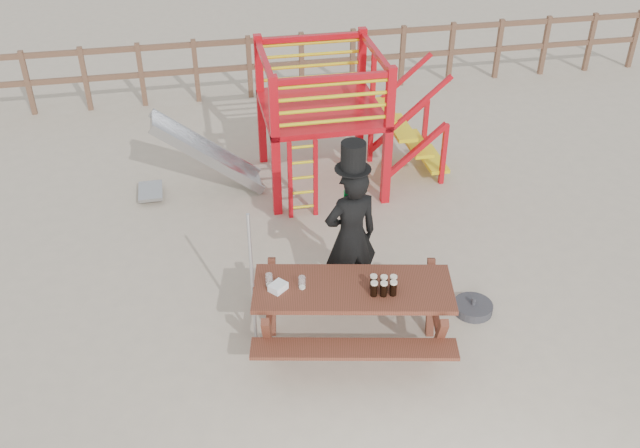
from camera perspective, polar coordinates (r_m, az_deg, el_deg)
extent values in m
plane|color=#B8A88F|center=(8.26, 3.67, -9.01)|extent=(60.00, 60.00, 0.00)
cube|color=brown|center=(13.70, -3.64, 14.54)|extent=(15.00, 0.06, 0.10)
cube|color=brown|center=(13.87, -3.56, 12.57)|extent=(15.00, 0.06, 0.10)
cube|color=brown|center=(14.05, -22.34, 10.38)|extent=(0.09, 0.09, 1.20)
cube|color=brown|center=(13.89, -18.27, 10.96)|extent=(0.09, 0.09, 1.20)
cube|color=brown|center=(13.79, -14.10, 11.50)|extent=(0.09, 0.09, 1.20)
cube|color=brown|center=(13.77, -9.89, 11.97)|extent=(0.09, 0.09, 1.20)
cube|color=brown|center=(13.82, -5.66, 12.39)|extent=(0.09, 0.09, 1.20)
cube|color=brown|center=(13.94, -1.48, 12.73)|extent=(0.09, 0.09, 1.20)
cube|color=brown|center=(14.14, 2.62, 13.01)|extent=(0.09, 0.09, 1.20)
cube|color=brown|center=(14.39, 6.60, 13.21)|extent=(0.09, 0.09, 1.20)
cube|color=brown|center=(14.72, 10.43, 13.35)|extent=(0.09, 0.09, 1.20)
cube|color=brown|center=(15.10, 14.08, 13.43)|extent=(0.09, 0.09, 1.20)
cube|color=brown|center=(15.54, 17.54, 13.46)|extent=(0.09, 0.09, 1.20)
cube|color=brown|center=(16.02, 20.80, 13.44)|extent=(0.09, 0.09, 1.20)
cube|color=brown|center=(16.56, 23.86, 13.38)|extent=(0.09, 0.09, 1.20)
cube|color=red|center=(9.82, -3.60, 6.08)|extent=(0.12, 0.12, 2.10)
cube|color=red|center=(10.12, 5.47, 6.89)|extent=(0.12, 0.12, 2.10)
cube|color=red|center=(11.25, -4.78, 9.79)|extent=(0.12, 0.12, 2.10)
cube|color=red|center=(11.52, 3.27, 10.43)|extent=(0.12, 0.12, 2.10)
cube|color=red|center=(10.58, 0.09, 9.18)|extent=(1.72, 1.72, 0.08)
cube|color=red|center=(9.54, 1.06, 11.59)|extent=(1.60, 0.08, 0.08)
cube|color=red|center=(11.01, -0.75, 14.67)|extent=(1.60, 0.08, 0.08)
cube|color=red|center=(10.15, -4.45, 12.90)|extent=(0.08, 1.60, 0.08)
cube|color=red|center=(10.45, 4.52, 13.50)|extent=(0.08, 1.60, 0.08)
cylinder|color=yellow|center=(9.79, 1.02, 8.23)|extent=(1.50, 0.05, 0.05)
cylinder|color=yellow|center=(11.23, -0.73, 11.68)|extent=(1.50, 0.05, 0.05)
cylinder|color=yellow|center=(9.72, 1.03, 9.19)|extent=(1.50, 0.05, 0.05)
cylinder|color=yellow|center=(11.16, -0.73, 12.54)|extent=(1.50, 0.05, 0.05)
cylinder|color=yellow|center=(9.64, 1.04, 10.16)|extent=(1.50, 0.05, 0.05)
cylinder|color=yellow|center=(11.10, -0.74, 13.40)|extent=(1.50, 0.05, 0.05)
cylinder|color=yellow|center=(9.57, 1.05, 11.15)|extent=(1.50, 0.05, 0.05)
cylinder|color=yellow|center=(11.04, -0.75, 14.28)|extent=(1.50, 0.05, 0.05)
cube|color=red|center=(9.93, -2.41, 3.48)|extent=(0.06, 0.06, 1.20)
cube|color=red|center=(9.98, -0.36, 3.69)|extent=(0.06, 0.06, 1.20)
cylinder|color=yellow|center=(10.18, -1.35, 1.40)|extent=(0.36, 0.04, 0.04)
cylinder|color=yellow|center=(10.06, -1.37, 2.55)|extent=(0.36, 0.04, 0.04)
cylinder|color=yellow|center=(9.93, -1.38, 3.74)|extent=(0.36, 0.04, 0.04)
cylinder|color=yellow|center=(9.82, -1.40, 4.95)|extent=(0.36, 0.04, 0.04)
cylinder|color=yellow|center=(9.70, -1.42, 6.19)|extent=(0.36, 0.04, 0.04)
cube|color=yellow|center=(10.84, 5.08, 8.98)|extent=(0.30, 0.90, 0.06)
cube|color=yellow|center=(11.04, 6.42, 7.66)|extent=(0.30, 0.90, 0.06)
cube|color=yellow|center=(11.26, 7.69, 6.39)|extent=(0.30, 0.90, 0.06)
cube|color=yellow|center=(11.48, 8.92, 5.16)|extent=(0.30, 0.90, 0.06)
cube|color=red|center=(10.78, 7.66, 5.80)|extent=(0.95, 0.08, 0.86)
cube|color=red|center=(11.54, 6.29, 7.87)|extent=(0.95, 0.08, 0.86)
cube|color=#ACAFB3|center=(10.67, -8.94, 5.49)|extent=(1.53, 0.55, 1.21)
cube|color=#ACAFB3|center=(10.41, -8.87, 5.00)|extent=(1.58, 0.04, 1.28)
cube|color=#ACAFB3|center=(10.89, -9.06, 6.34)|extent=(1.58, 0.04, 1.28)
cube|color=#ACAFB3|center=(10.94, -13.40, 2.57)|extent=(0.35, 0.55, 0.05)
cube|color=maroon|center=(7.64, 2.66, -5.20)|extent=(2.25, 1.21, 0.05)
cube|color=maroon|center=(7.41, 2.75, -9.96)|extent=(2.15, 0.72, 0.04)
cube|color=maroon|center=(8.30, 2.47, -4.37)|extent=(2.15, 0.72, 0.04)
cube|color=maroon|center=(7.93, -4.02, -7.50)|extent=(0.34, 1.27, 0.77)
cube|color=maroon|center=(8.00, 9.13, -7.47)|extent=(0.34, 1.27, 0.77)
imported|color=black|center=(8.25, 2.49, -1.04)|extent=(0.72, 0.54, 1.79)
cube|color=#0C8B30|center=(8.24, 2.12, 0.72)|extent=(0.07, 0.03, 0.42)
cylinder|color=black|center=(7.77, 2.65, 4.43)|extent=(0.41, 0.41, 0.01)
cylinder|color=black|center=(7.69, 2.68, 5.48)|extent=(0.27, 0.27, 0.31)
cube|color=white|center=(7.75, 2.29, 6.64)|extent=(0.14, 0.03, 0.04)
cylinder|color=#B2B2B7|center=(7.63, -5.44, -4.70)|extent=(0.04, 0.04, 1.74)
cylinder|color=#323236|center=(8.74, 12.13, -6.55)|extent=(0.47, 0.47, 0.11)
cylinder|color=#323236|center=(8.67, 12.20, -6.05)|extent=(0.05, 0.05, 0.09)
cube|color=white|center=(7.56, -3.37, -5.05)|extent=(0.23, 0.22, 0.08)
cylinder|color=black|center=(7.48, 4.34, -5.26)|extent=(0.07, 0.07, 0.15)
cylinder|color=beige|center=(7.43, 4.36, -4.74)|extent=(0.08, 0.08, 0.02)
cylinder|color=black|center=(7.49, 5.12, -5.27)|extent=(0.07, 0.07, 0.15)
cylinder|color=beige|center=(7.44, 5.15, -4.75)|extent=(0.08, 0.08, 0.02)
cylinder|color=black|center=(7.51, 5.88, -5.19)|extent=(0.07, 0.07, 0.15)
cylinder|color=beige|center=(7.46, 5.92, -4.68)|extent=(0.08, 0.08, 0.02)
cylinder|color=black|center=(7.57, 4.29, -4.71)|extent=(0.07, 0.07, 0.15)
cylinder|color=beige|center=(7.52, 4.32, -4.20)|extent=(0.08, 0.08, 0.02)
cylinder|color=black|center=(7.57, 5.12, -4.77)|extent=(0.07, 0.07, 0.15)
cylinder|color=beige|center=(7.52, 5.15, -4.26)|extent=(0.08, 0.08, 0.02)
cylinder|color=black|center=(7.58, 5.88, -4.74)|extent=(0.07, 0.07, 0.15)
cylinder|color=beige|center=(7.53, 5.92, -4.23)|extent=(0.08, 0.08, 0.02)
cylinder|color=silver|center=(7.56, -1.45, -4.70)|extent=(0.07, 0.07, 0.15)
cylinder|color=beige|center=(7.60, -1.44, -5.09)|extent=(0.07, 0.07, 0.02)
cylinder|color=silver|center=(7.61, -4.09, -4.48)|extent=(0.07, 0.07, 0.15)
cylinder|color=beige|center=(7.65, -4.07, -4.86)|extent=(0.07, 0.07, 0.02)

